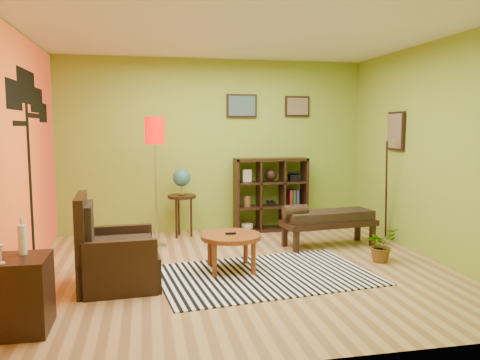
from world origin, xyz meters
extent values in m
plane|color=tan|center=(0.00, 0.00, 0.00)|extent=(5.00, 5.00, 0.00)
cube|color=#86A734|center=(0.00, 2.25, 1.40)|extent=(5.00, 0.04, 2.80)
cube|color=#86A734|center=(0.00, -2.25, 1.40)|extent=(5.00, 0.04, 2.80)
cube|color=#86A734|center=(-2.50, 0.00, 1.40)|extent=(0.04, 4.50, 2.80)
cube|color=#86A734|center=(2.50, 0.00, 1.40)|extent=(0.04, 4.50, 2.80)
cube|color=white|center=(0.00, 0.00, 2.80)|extent=(5.00, 4.50, 0.04)
cube|color=#FF611F|center=(-2.48, 0.00, 1.40)|extent=(0.01, 4.45, 2.75)
cube|color=black|center=(-2.46, 0.55, 1.05)|extent=(0.01, 0.14, 2.10)
cube|color=black|center=(-2.46, 0.05, 2.05)|extent=(0.01, 0.65, 0.32)
cube|color=black|center=(-2.46, 0.60, 2.18)|extent=(0.01, 0.85, 0.40)
cube|color=black|center=(-2.46, 1.10, 2.05)|extent=(0.01, 0.70, 0.32)
cube|color=black|center=(-2.46, 1.45, 1.90)|extent=(0.01, 0.50, 0.26)
cube|color=black|center=(0.45, 2.22, 2.05)|extent=(0.50, 0.03, 0.38)
cube|color=#4A6E6F|center=(0.45, 2.19, 2.05)|extent=(0.44, 0.01, 0.32)
cube|color=black|center=(1.40, 2.22, 2.05)|extent=(0.42, 0.03, 0.34)
cube|color=#887356|center=(1.40, 2.19, 2.05)|extent=(0.36, 0.01, 0.28)
cube|color=black|center=(2.47, 0.90, 1.65)|extent=(0.03, 0.44, 0.56)
cube|color=#887356|center=(2.44, 0.90, 1.65)|extent=(0.01, 0.38, 0.50)
cylinder|color=black|center=(2.35, 0.90, 0.78)|extent=(0.23, 0.34, 1.46)
cone|color=silver|center=(2.35, 0.75, 1.52)|extent=(0.08, 0.09, 0.16)
cube|color=white|center=(0.23, -0.25, 0.01)|extent=(2.61, 1.84, 0.01)
cylinder|color=brown|center=(-0.14, 0.01, 0.42)|extent=(0.72, 0.72, 0.05)
cylinder|color=brown|center=(0.09, 0.24, 0.20)|extent=(0.06, 0.06, 0.39)
cylinder|color=brown|center=(-0.36, 0.24, 0.20)|extent=(0.06, 0.06, 0.39)
cylinder|color=brown|center=(0.09, -0.22, 0.20)|extent=(0.06, 0.06, 0.39)
cylinder|color=brown|center=(-0.37, -0.21, 0.20)|extent=(0.06, 0.06, 0.39)
cube|color=black|center=(-0.14, 0.01, 0.45)|extent=(0.12, 0.05, 0.02)
cube|color=black|center=(-1.40, -0.28, 0.18)|extent=(0.85, 0.84, 0.37)
cube|color=black|center=(-1.79, -0.30, 0.50)|extent=(0.14, 0.79, 1.01)
cube|color=black|center=(-1.38, -0.65, 0.29)|extent=(0.74, 0.14, 0.59)
cube|color=black|center=(-1.43, 0.09, 0.29)|extent=(0.74, 0.14, 0.59)
cube|color=tan|center=(-1.37, -0.28, 0.43)|extent=(0.68, 0.66, 0.13)
cube|color=tan|center=(-1.71, -0.30, 0.69)|extent=(0.12, 0.59, 0.46)
cube|color=black|center=(-2.20, -1.28, 0.32)|extent=(0.54, 0.49, 0.64)
cylinder|color=white|center=(-2.15, -1.18, 0.76)|extent=(0.07, 0.07, 0.25)
cylinder|color=white|center=(-2.15, -1.18, 0.92)|extent=(0.02, 0.02, 0.07)
cylinder|color=white|center=(-2.25, -1.44, 0.64)|extent=(0.06, 0.06, 0.01)
cylinder|color=white|center=(-2.25, -1.44, 0.69)|extent=(0.01, 0.01, 0.09)
cone|color=white|center=(-2.25, -1.44, 0.76)|extent=(0.07, 0.07, 0.06)
cylinder|color=silver|center=(-0.98, 1.29, 0.02)|extent=(0.28, 0.28, 0.03)
cylinder|color=silver|center=(-0.98, 1.29, 0.86)|extent=(0.03, 0.03, 1.71)
cylinder|color=#E70800|center=(-0.98, 1.29, 1.66)|extent=(0.27, 0.27, 0.38)
cylinder|color=black|center=(-0.57, 1.87, 0.63)|extent=(0.44, 0.44, 0.04)
cylinder|color=black|center=(-0.43, 1.84, 0.31)|extent=(0.03, 0.03, 0.61)
cylinder|color=black|center=(-0.61, 2.01, 0.31)|extent=(0.03, 0.03, 0.61)
cylinder|color=black|center=(-0.67, 1.77, 0.31)|extent=(0.03, 0.03, 0.61)
cylinder|color=gold|center=(-0.57, 1.87, 0.68)|extent=(0.11, 0.11, 0.02)
cylinder|color=gold|center=(-0.57, 1.87, 0.74)|extent=(0.02, 0.02, 0.11)
sphere|color=#1D5396|center=(-0.57, 1.87, 0.93)|extent=(0.27, 0.27, 0.27)
cube|color=black|center=(0.32, 2.03, 0.60)|extent=(0.04, 0.35, 1.20)
cube|color=black|center=(1.48, 2.03, 0.60)|extent=(0.04, 0.35, 1.20)
cube|color=black|center=(0.90, 2.03, 0.02)|extent=(1.20, 0.35, 0.04)
cube|color=black|center=(0.90, 2.03, 1.18)|extent=(1.20, 0.35, 0.04)
cube|color=black|center=(0.70, 2.03, 0.60)|extent=(0.03, 0.33, 1.12)
cube|color=black|center=(1.10, 2.03, 0.60)|extent=(0.03, 0.33, 1.12)
cube|color=black|center=(0.90, 2.03, 0.40)|extent=(1.12, 0.33, 0.03)
cube|color=black|center=(0.90, 2.03, 0.80)|extent=(1.12, 0.33, 0.03)
cylinder|color=beige|center=(0.50, 2.03, 0.09)|extent=(0.20, 0.20, 0.07)
sphere|color=black|center=(0.90, 2.03, 0.93)|extent=(0.20, 0.20, 0.20)
cube|color=black|center=(1.30, 2.03, 0.87)|extent=(0.18, 0.15, 0.10)
cylinder|color=black|center=(0.86, 2.03, 0.47)|extent=(0.06, 0.12, 0.06)
cylinder|color=black|center=(0.94, 2.03, 0.47)|extent=(0.06, 0.12, 0.06)
ellipsoid|color=#384C26|center=(1.30, 2.03, 0.10)|extent=(0.18, 0.18, 0.09)
cylinder|color=brown|center=(0.50, 2.03, 0.50)|extent=(0.12, 0.12, 0.18)
cube|color=beige|center=(0.50, 2.03, 0.92)|extent=(0.14, 0.03, 0.20)
cube|color=maroon|center=(1.23, 2.03, 0.54)|extent=(0.04, 0.18, 0.26)
cube|color=#1E4C1E|center=(1.28, 2.03, 0.54)|extent=(0.04, 0.18, 0.26)
cube|color=navy|center=(1.34, 2.03, 0.54)|extent=(0.04, 0.18, 0.26)
cube|color=black|center=(1.45, 0.86, 0.34)|extent=(1.41, 0.65, 0.08)
cube|color=tan|center=(1.45, 0.86, 0.45)|extent=(1.31, 0.58, 0.14)
cylinder|color=tan|center=(0.92, 0.79, 0.54)|extent=(0.36, 0.21, 0.17)
cube|color=black|center=(2.02, 1.12, 0.15)|extent=(0.08, 0.08, 0.30)
cube|color=black|center=(0.83, 0.98, 0.15)|extent=(0.08, 0.08, 0.30)
cube|color=black|center=(2.07, 0.74, 0.15)|extent=(0.08, 0.08, 0.30)
cube|color=black|center=(0.87, 0.59, 0.15)|extent=(0.08, 0.08, 0.30)
imported|color=#26661E|center=(1.81, 0.00, 0.17)|extent=(0.54, 0.56, 0.34)
camera|label=1|loc=(-1.11, -5.34, 1.72)|focal=35.00mm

